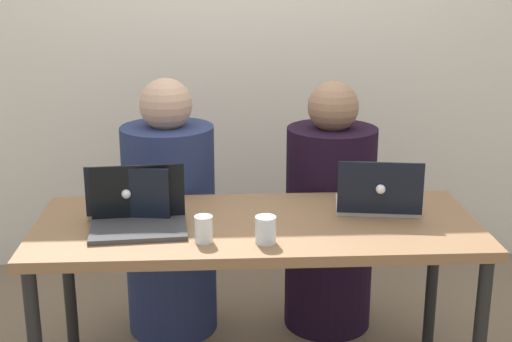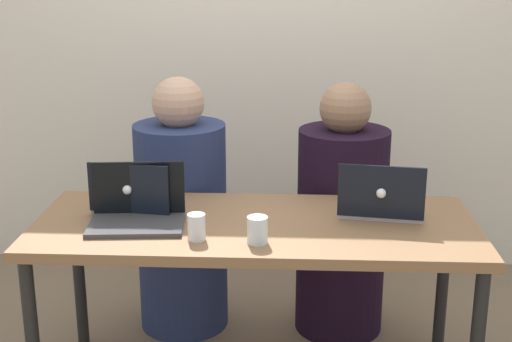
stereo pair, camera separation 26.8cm
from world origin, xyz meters
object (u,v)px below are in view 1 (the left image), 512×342
(person_on_left, at_px, (170,222))
(laptop_front_left, at_px, (138,216))
(laptop_back_right, at_px, (378,200))
(water_glass_center, at_px, (266,232))
(water_glass_left, at_px, (204,231))
(person_on_right, at_px, (330,221))
(laptop_back_left, at_px, (133,204))

(person_on_left, xyz_separation_m, laptop_front_left, (-0.07, -0.58, 0.24))
(laptop_back_right, xyz_separation_m, water_glass_center, (-0.46, -0.30, -0.01))
(laptop_front_left, bearing_deg, water_glass_left, -35.69)
(person_on_right, bearing_deg, water_glass_center, 48.84)
(laptop_front_left, xyz_separation_m, water_glass_left, (0.24, -0.14, -0.01))
(laptop_back_left, height_order, water_glass_left, laptop_back_left)
(person_on_left, distance_m, person_on_right, 0.73)
(person_on_left, distance_m, water_glass_left, 0.78)
(laptop_back_right, bearing_deg, laptop_front_left, 16.83)
(laptop_back_left, bearing_deg, water_glass_left, 141.67)
(person_on_left, height_order, person_on_right, person_on_left)
(person_on_left, distance_m, laptop_back_left, 0.51)
(laptop_back_left, xyz_separation_m, laptop_front_left, (0.04, -0.14, 0.00))
(water_glass_left, distance_m, water_glass_center, 0.22)
(laptop_back_right, distance_m, water_glass_center, 0.55)
(water_glass_center, bearing_deg, person_on_right, 65.05)
(person_on_left, relative_size, person_on_right, 1.02)
(person_on_right, xyz_separation_m, laptop_front_left, (-0.80, -0.58, 0.25))
(water_glass_left, bearing_deg, laptop_back_right, 22.57)
(person_on_left, bearing_deg, water_glass_center, 132.80)
(laptop_back_right, height_order, water_glass_left, laptop_back_right)
(laptop_back_right, height_order, water_glass_center, laptop_back_right)
(laptop_back_left, relative_size, laptop_front_left, 0.94)
(water_glass_left, bearing_deg, person_on_right, 52.29)
(water_glass_left, bearing_deg, laptop_back_left, 134.07)
(person_on_right, bearing_deg, water_glass_left, 36.07)
(laptop_back_right, distance_m, water_glass_left, 0.73)
(person_on_right, bearing_deg, laptop_back_right, 88.15)
(person_on_right, relative_size, water_glass_left, 12.18)
(water_glass_left, height_order, water_glass_center, same)
(laptop_back_left, bearing_deg, water_glass_center, 155.78)
(water_glass_left, bearing_deg, water_glass_center, -5.03)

